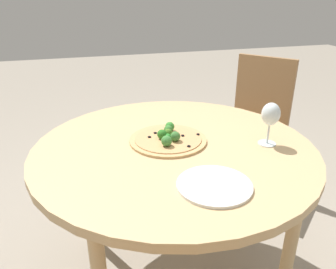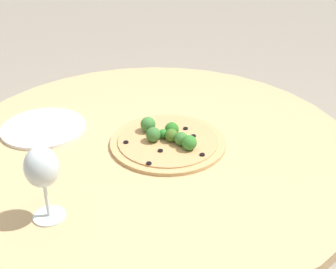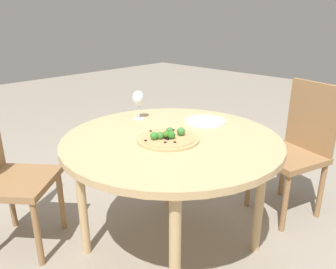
# 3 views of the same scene
# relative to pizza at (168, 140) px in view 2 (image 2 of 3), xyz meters

# --- Properties ---
(dining_table) EXTENTS (1.15, 1.15, 0.73)m
(dining_table) POSITION_rel_pizza_xyz_m (-0.04, -0.01, -0.08)
(dining_table) COLOR tan
(dining_table) RESTS_ON ground_plane
(pizza) EXTENTS (0.32, 0.32, 0.06)m
(pizza) POSITION_rel_pizza_xyz_m (0.00, 0.00, 0.00)
(pizza) COLOR tan
(pizza) RESTS_ON dining_table
(wine_glass) EXTENTS (0.07, 0.07, 0.18)m
(wine_glass) POSITION_rel_pizza_xyz_m (-0.14, -0.38, 0.11)
(wine_glass) COLOR silver
(wine_glass) RESTS_ON dining_table
(plate_near) EXTENTS (0.25, 0.25, 0.01)m
(plate_near) POSITION_rel_pizza_xyz_m (-0.37, -0.05, -0.01)
(plate_near) COLOR silver
(plate_near) RESTS_ON dining_table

